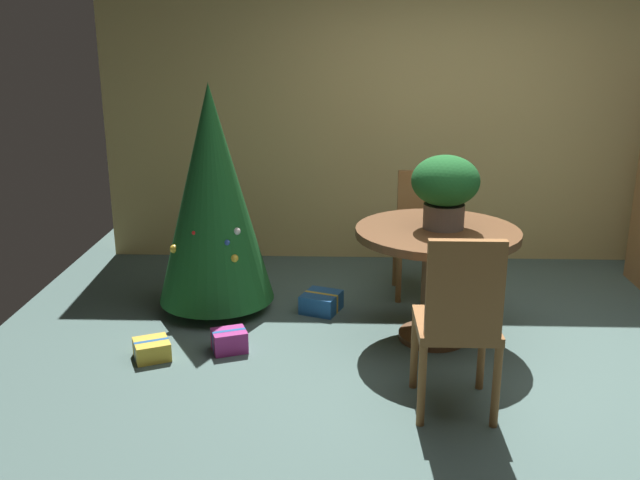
# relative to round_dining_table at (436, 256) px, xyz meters

# --- Properties ---
(ground_plane) EXTENTS (6.60, 6.60, 0.00)m
(ground_plane) POSITION_rel_round_dining_table_xyz_m (0.27, -0.40, -0.59)
(ground_plane) COLOR #4C6660
(back_wall_panel) EXTENTS (6.00, 0.10, 2.60)m
(back_wall_panel) POSITION_rel_round_dining_table_xyz_m (0.27, 1.80, 0.71)
(back_wall_panel) COLOR tan
(back_wall_panel) RESTS_ON ground_plane
(round_dining_table) EXTENTS (1.07, 1.07, 0.77)m
(round_dining_table) POSITION_rel_round_dining_table_xyz_m (0.00, 0.00, 0.00)
(round_dining_table) COLOR brown
(round_dining_table) RESTS_ON ground_plane
(flower_vase) EXTENTS (0.44, 0.44, 0.47)m
(flower_vase) POSITION_rel_round_dining_table_xyz_m (0.04, 0.03, 0.46)
(flower_vase) COLOR #665B51
(flower_vase) RESTS_ON round_dining_table
(wooden_chair_far) EXTENTS (0.42, 0.41, 0.95)m
(wooden_chair_far) POSITION_rel_round_dining_table_xyz_m (0.00, 0.91, -0.06)
(wooden_chair_far) COLOR brown
(wooden_chair_far) RESTS_ON ground_plane
(wooden_chair_near) EXTENTS (0.43, 0.45, 1.03)m
(wooden_chair_near) POSITION_rel_round_dining_table_xyz_m (0.00, -0.97, -0.02)
(wooden_chair_near) COLOR brown
(wooden_chair_near) RESTS_ON ground_plane
(holiday_tree) EXTENTS (0.84, 0.84, 1.66)m
(holiday_tree) POSITION_rel_round_dining_table_xyz_m (-1.55, 0.47, 0.29)
(holiday_tree) COLOR brown
(holiday_tree) RESTS_ON ground_plane
(gift_box_blue) EXTENTS (0.33, 0.34, 0.14)m
(gift_box_blue) POSITION_rel_round_dining_table_xyz_m (-0.77, 0.45, -0.52)
(gift_box_blue) COLOR #1E569E
(gift_box_blue) RESTS_ON ground_plane
(gift_box_gold) EXTENTS (0.28, 0.28, 0.12)m
(gift_box_gold) POSITION_rel_round_dining_table_xyz_m (-1.82, -0.36, -0.53)
(gift_box_gold) COLOR gold
(gift_box_gold) RESTS_ON ground_plane
(gift_box_purple) EXTENTS (0.26, 0.23, 0.14)m
(gift_box_purple) POSITION_rel_round_dining_table_xyz_m (-1.34, -0.24, -0.52)
(gift_box_purple) COLOR #9E287A
(gift_box_purple) RESTS_ON ground_plane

